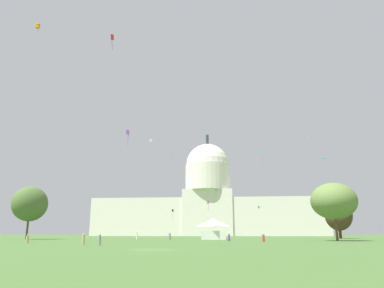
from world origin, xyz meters
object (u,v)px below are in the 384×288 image
object	(u,v)px
tree_east_near	(334,201)
kite_black_low	(173,212)
capitol_building	(208,202)
kite_turquoise_mid	(257,154)
kite_violet_mid	(128,134)
person_white_near_tree_west	(137,236)
person_tan_back_right	(27,239)
person_tan_front_left	(83,239)
kite_green_low	(259,207)
kite_white_high	(151,141)
event_tent	(213,229)
kite_magenta_low	(208,202)
tree_east_mid	(339,216)
person_purple_edge_east	(229,238)
kite_pink_high	(172,150)
kite_cyan_mid	(325,160)
kite_yellow_high	(165,118)
kite_orange_high	(38,26)
tree_west_near	(30,204)
person_red_near_tree_east	(263,238)
kite_blue_mid	(216,190)
person_grey_back_center	(100,240)
kite_gold_mid	(310,138)
person_grey_aisle_center	(170,237)

from	to	relation	value
tree_east_near	kite_black_low	bearing A→B (deg)	130.23
capitol_building	tree_east_near	bearing A→B (deg)	-75.88
kite_turquoise_mid	kite_violet_mid	distance (m)	64.16
person_white_near_tree_west	person_tan_back_right	distance (m)	35.99
capitol_building	person_tan_front_left	world-z (taller)	capitol_building
kite_violet_mid	kite_green_low	distance (m)	125.81
kite_white_high	kite_black_low	xyz separation A→B (m)	(8.30, 3.52, -26.82)
event_tent	kite_magenta_low	bearing A→B (deg)	91.04
tree_east_mid	kite_black_low	size ratio (longest dim) A/B	2.74
person_purple_edge_east	kite_white_high	xyz separation A→B (m)	(-28.88, 52.18, 35.36)
person_white_near_tree_west	kite_magenta_low	bearing A→B (deg)	67.78
kite_turquoise_mid	kite_white_high	size ratio (longest dim) A/B	3.36
kite_pink_high	kite_cyan_mid	size ratio (longest dim) A/B	3.24
kite_yellow_high	kite_cyan_mid	world-z (taller)	kite_yellow_high
kite_orange_high	kite_white_high	distance (m)	60.54
tree_east_near	person_white_near_tree_west	xyz separation A→B (m)	(-46.88, 11.12, -7.68)
tree_east_mid	capitol_building	bearing A→B (deg)	114.51
tree_west_near	person_red_near_tree_east	distance (m)	64.57
person_red_near_tree_east	kite_green_low	size ratio (longest dim) A/B	1.19
kite_white_high	kite_black_low	world-z (taller)	kite_white_high
tree_west_near	person_purple_edge_east	distance (m)	56.29
kite_violet_mid	kite_blue_mid	world-z (taller)	kite_violet_mid
person_grey_back_center	kite_white_high	bearing A→B (deg)	-70.85
event_tent	kite_black_low	world-z (taller)	kite_black_low
kite_yellow_high	kite_green_low	xyz separation A→B (m)	(46.53, 21.77, -43.42)
person_grey_back_center	person_red_near_tree_east	bearing A→B (deg)	-125.93
kite_violet_mid	kite_magenta_low	xyz separation A→B (m)	(14.91, 38.24, -11.52)
kite_turquoise_mid	kite_gold_mid	xyz separation A→B (m)	(19.34, 0.74, 5.71)
person_grey_back_center	person_white_near_tree_west	bearing A→B (deg)	-71.08
person_grey_aisle_center	person_tan_front_left	distance (m)	37.32
person_grey_back_center	kite_pink_high	size ratio (longest dim) A/B	0.34
person_purple_edge_east	person_grey_aisle_center	bearing A→B (deg)	-166.82
kite_yellow_high	person_purple_edge_east	bearing A→B (deg)	-26.02
person_red_near_tree_east	kite_turquoise_mid	world-z (taller)	kite_turquoise_mid
person_red_near_tree_east	kite_magenta_low	size ratio (longest dim) A/B	0.52
person_grey_aisle_center	kite_blue_mid	world-z (taller)	kite_blue_mid
kite_magenta_low	kite_black_low	size ratio (longest dim) A/B	0.70
kite_gold_mid	kite_green_low	world-z (taller)	kite_gold_mid
person_tan_front_left	person_red_near_tree_east	xyz separation A→B (m)	(27.72, 19.66, -0.03)
kite_turquoise_mid	kite_yellow_high	size ratio (longest dim) A/B	2.04
event_tent	kite_turquoise_mid	bearing A→B (deg)	57.72
person_red_near_tree_east	kite_gold_mid	distance (m)	69.70
tree_east_mid	kite_green_low	distance (m)	74.40
person_white_near_tree_west	person_red_near_tree_east	world-z (taller)	person_white_near_tree_west
capitol_building	kite_white_high	world-z (taller)	capitol_building
person_purple_edge_east	kite_magenta_low	world-z (taller)	kite_magenta_low
tree_east_near	person_grey_back_center	xyz separation A→B (m)	(-40.99, -33.20, -7.80)
person_tan_front_left	kite_violet_mid	world-z (taller)	kite_violet_mid
kite_turquoise_mid	kite_white_high	bearing A→B (deg)	-57.17
person_purple_edge_east	kite_white_high	world-z (taller)	kite_white_high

